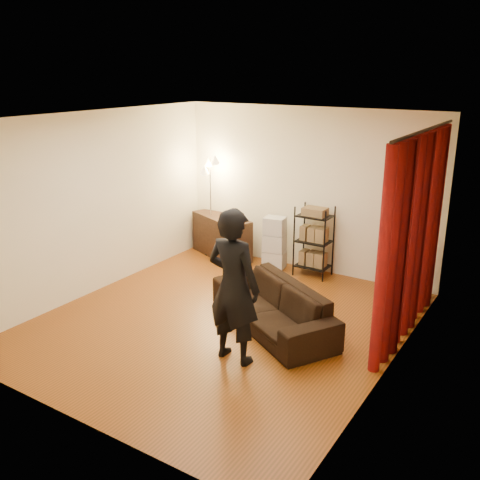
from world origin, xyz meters
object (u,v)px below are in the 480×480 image
Objects in this scene: sofa at (272,306)px; storage_boxes at (274,243)px; media_cabinet at (222,236)px; floor_lamp at (211,208)px; person at (234,287)px; wire_shelf at (314,241)px.

sofa is 2.27× the size of storage_boxes.
floor_lamp is (-0.21, -0.04, 0.51)m from media_cabinet.
floor_lamp is at bearing -147.56° from media_cabinet.
person is 1.57× the size of wire_shelf.
person is 1.04× the size of floor_lamp.
media_cabinet is 1.41× the size of storage_boxes.
media_cabinet is 0.72× the size of floor_lamp.
storage_boxes reaches higher than sofa.
person is 3.13m from storage_boxes.
sofa is 1.75× the size of wire_shelf.
storage_boxes reaches higher than media_cabinet.
wire_shelf is at bearing 1.38° from floor_lamp.
person is 3.69m from media_cabinet.
wire_shelf is at bearing 130.59° from sofa.
person reaches higher than sofa.
wire_shelf is (-0.37, 2.95, -0.33)m from person.
wire_shelf is (-0.35, 1.99, 0.29)m from sofa.
person is 2.03× the size of storage_boxes.
media_cabinet is at bearing -50.72° from person.
sofa is 2.92m from media_cabinet.
media_cabinet is at bearing -176.39° from wire_shelf.
media_cabinet is at bearing 9.58° from floor_lamp.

